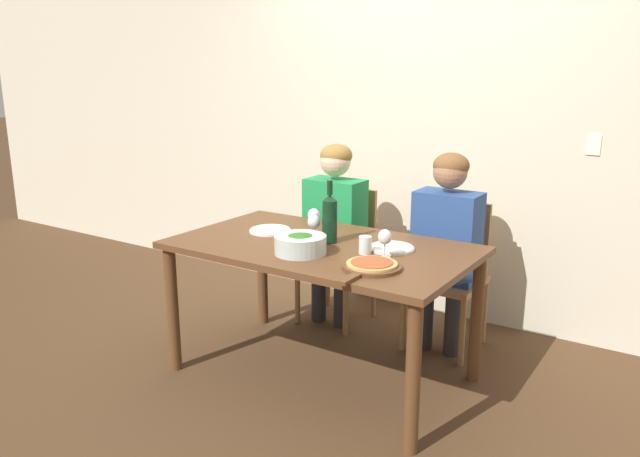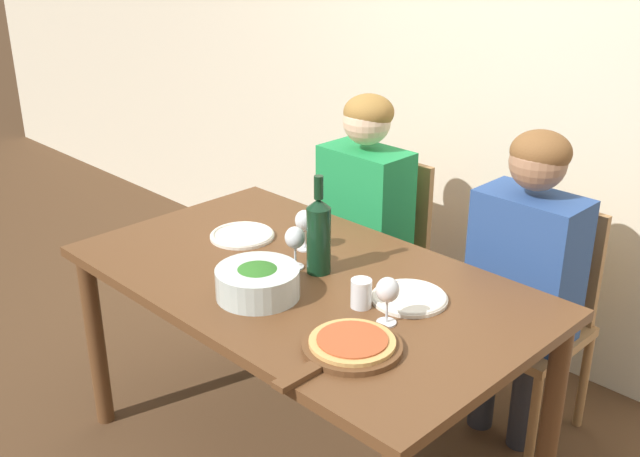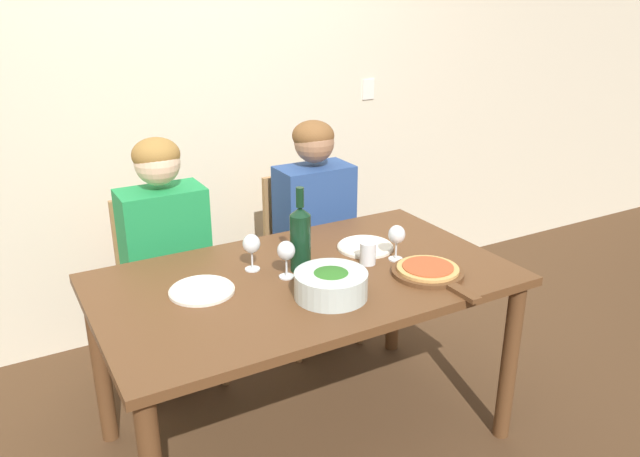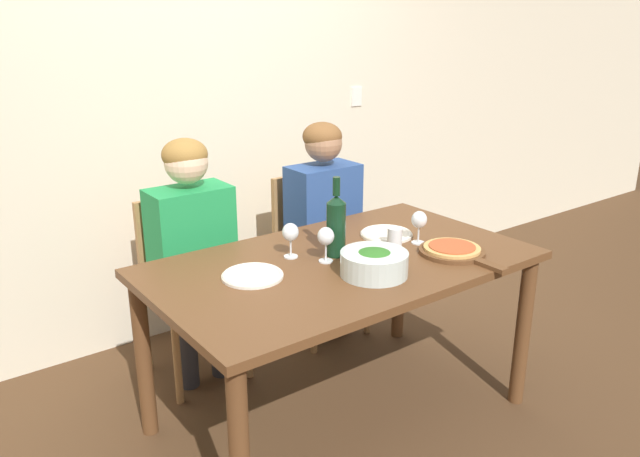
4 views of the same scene
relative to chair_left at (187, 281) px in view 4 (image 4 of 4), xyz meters
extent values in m
plane|color=#4C331E|center=(0.35, -0.80, -0.48)|extent=(40.00, 40.00, 0.00)
cube|color=beige|center=(0.35, 0.46, 0.87)|extent=(10.00, 0.05, 2.70)
cube|color=white|center=(1.45, 0.44, 0.77)|extent=(0.08, 0.01, 0.12)
cube|color=brown|center=(0.35, -0.80, 0.26)|extent=(1.60, 0.93, 0.04)
cylinder|color=brown|center=(1.10, -1.20, -0.12)|extent=(0.07, 0.07, 0.73)
cylinder|color=brown|center=(-0.39, -0.39, -0.12)|extent=(0.07, 0.07, 0.73)
cylinder|color=brown|center=(1.10, -0.39, -0.12)|extent=(0.07, 0.07, 0.73)
cube|color=#9E7042|center=(0.00, -0.07, -0.06)|extent=(0.42, 0.42, 0.04)
cube|color=#9E7042|center=(0.00, 0.12, 0.19)|extent=(0.38, 0.03, 0.45)
cylinder|color=#9E7042|center=(-0.19, -0.26, -0.28)|extent=(0.04, 0.04, 0.41)
cylinder|color=#9E7042|center=(0.19, -0.26, -0.28)|extent=(0.04, 0.04, 0.41)
cylinder|color=#9E7042|center=(-0.19, 0.12, -0.28)|extent=(0.04, 0.04, 0.41)
cylinder|color=#9E7042|center=(0.19, 0.12, -0.28)|extent=(0.04, 0.04, 0.41)
cube|color=#9E7042|center=(0.78, -0.07, -0.06)|extent=(0.42, 0.42, 0.04)
cube|color=#9E7042|center=(0.78, 0.12, 0.19)|extent=(0.38, 0.03, 0.45)
cylinder|color=#9E7042|center=(0.59, -0.26, -0.28)|extent=(0.04, 0.04, 0.41)
cylinder|color=#9E7042|center=(0.97, -0.26, -0.28)|extent=(0.04, 0.04, 0.41)
cylinder|color=#9E7042|center=(0.59, 0.12, -0.28)|extent=(0.04, 0.04, 0.41)
cylinder|color=#9E7042|center=(0.97, 0.12, -0.28)|extent=(0.04, 0.04, 0.41)
cylinder|color=#28282D|center=(-0.09, -0.15, -0.26)|extent=(0.10, 0.10, 0.44)
cylinder|color=#28282D|center=(0.09, -0.15, -0.26)|extent=(0.10, 0.10, 0.44)
cube|color=#1E8C47|center=(0.00, -0.09, 0.23)|extent=(0.38, 0.22, 0.54)
cylinder|color=#1E8C47|center=(-0.20, -0.34, 0.08)|extent=(0.07, 0.31, 0.14)
cylinder|color=#1E8C47|center=(0.20, -0.34, 0.08)|extent=(0.07, 0.31, 0.14)
sphere|color=beige|center=(0.00, -0.09, 0.62)|extent=(0.20, 0.20, 0.20)
ellipsoid|color=olive|center=(0.00, -0.08, 0.66)|extent=(0.21, 0.21, 0.15)
cylinder|color=#28282D|center=(0.69, -0.15, -0.26)|extent=(0.10, 0.10, 0.44)
cylinder|color=#28282D|center=(0.87, -0.15, -0.26)|extent=(0.10, 0.10, 0.44)
cube|color=navy|center=(0.78, -0.09, 0.23)|extent=(0.38, 0.22, 0.54)
cylinder|color=navy|center=(0.58, -0.34, 0.08)|extent=(0.07, 0.31, 0.14)
cylinder|color=navy|center=(0.98, -0.34, 0.08)|extent=(0.07, 0.31, 0.14)
sphere|color=#9E7051|center=(0.78, -0.09, 0.62)|extent=(0.20, 0.20, 0.20)
ellipsoid|color=brown|center=(0.78, -0.08, 0.66)|extent=(0.21, 0.21, 0.15)
cylinder|color=black|center=(0.37, -0.74, 0.40)|extent=(0.08, 0.08, 0.23)
cone|color=black|center=(0.37, -0.74, 0.53)|extent=(0.08, 0.08, 0.03)
cylinder|color=black|center=(0.37, -0.74, 0.59)|extent=(0.03, 0.03, 0.08)
cylinder|color=silver|center=(0.35, -1.00, 0.33)|extent=(0.27, 0.27, 0.10)
ellipsoid|color=#2D6B23|center=(0.35, -1.00, 0.33)|extent=(0.22, 0.22, 0.10)
cylinder|color=silver|center=(-0.05, -0.73, 0.29)|extent=(0.24, 0.24, 0.01)
torus|color=silver|center=(-0.05, -0.73, 0.29)|extent=(0.24, 0.24, 0.01)
cylinder|color=silver|center=(0.71, -0.68, 0.29)|extent=(0.24, 0.24, 0.01)
torus|color=silver|center=(0.71, -0.68, 0.29)|extent=(0.24, 0.24, 0.01)
cylinder|color=brown|center=(0.78, -1.02, 0.29)|extent=(0.28, 0.28, 0.02)
cube|color=brown|center=(0.78, -1.23, 0.29)|extent=(0.04, 0.14, 0.02)
cylinder|color=tan|center=(0.78, -1.02, 0.31)|extent=(0.24, 0.24, 0.01)
cylinder|color=#AD4C28|center=(0.78, -1.02, 0.31)|extent=(0.20, 0.20, 0.01)
cylinder|color=silver|center=(0.20, -0.64, 0.29)|extent=(0.06, 0.06, 0.01)
cylinder|color=silver|center=(0.20, -0.64, 0.33)|extent=(0.01, 0.01, 0.07)
ellipsoid|color=silver|center=(0.20, -0.64, 0.39)|extent=(0.07, 0.07, 0.08)
ellipsoid|color=maroon|center=(0.20, -0.64, 0.38)|extent=(0.06, 0.06, 0.03)
cylinder|color=silver|center=(0.76, -0.84, 0.29)|extent=(0.06, 0.06, 0.01)
cylinder|color=silver|center=(0.76, -0.84, 0.33)|extent=(0.01, 0.01, 0.07)
ellipsoid|color=silver|center=(0.76, -0.84, 0.39)|extent=(0.07, 0.07, 0.08)
ellipsoid|color=maroon|center=(0.76, -0.84, 0.38)|extent=(0.06, 0.06, 0.03)
cylinder|color=silver|center=(0.29, -0.77, 0.29)|extent=(0.06, 0.06, 0.01)
cylinder|color=silver|center=(0.29, -0.77, 0.33)|extent=(0.01, 0.01, 0.07)
ellipsoid|color=silver|center=(0.29, -0.77, 0.39)|extent=(0.07, 0.07, 0.08)
ellipsoid|color=maroon|center=(0.29, -0.77, 0.38)|extent=(0.06, 0.06, 0.03)
cylinder|color=silver|center=(0.63, -0.82, 0.33)|extent=(0.07, 0.07, 0.09)
camera|label=1|loc=(2.11, -3.50, 1.20)|focal=35.00mm
camera|label=2|loc=(1.99, -2.35, 1.40)|focal=42.00mm
camera|label=3|loc=(-0.68, -2.75, 1.32)|focal=35.00mm
camera|label=4|loc=(-1.18, -2.69, 1.24)|focal=35.00mm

